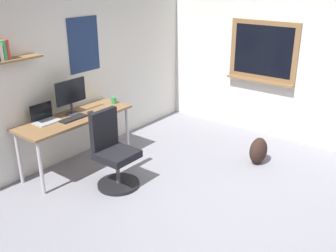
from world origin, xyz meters
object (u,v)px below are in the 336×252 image
Objects in this scene: coffee_mug at (114,100)px; backpack at (258,151)px; laptop at (45,118)px; monitor_primary at (71,94)px; keyboard at (74,118)px; office_chair at (113,155)px; computer_mouse at (90,112)px; desk at (75,122)px.

backpack is (0.89, -1.86, -0.59)m from coffee_mug.
laptop is 0.45m from monitor_primary.
laptop is 0.84× the size of keyboard.
coffee_mug is at bearing 43.82° from office_chair.
computer_mouse is at bearing 69.41° from office_chair.
desk is 5.10× the size of laptop.
keyboard is 0.99× the size of backpack.
coffee_mug is (0.69, -0.02, 0.12)m from desk.
keyboard is at bearing -126.45° from monitor_primary.
monitor_primary is at bearing 66.31° from desk.
keyboard is at bearing -176.29° from coffee_mug.
laptop is 0.83× the size of backpack.
computer_mouse is (0.25, 0.66, 0.34)m from office_chair.
backpack is (1.58, -1.88, -0.47)m from desk.
computer_mouse is (0.56, -0.21, -0.04)m from laptop.
laptop reaches higher than computer_mouse.
laptop is 2.98× the size of computer_mouse.
coffee_mug is at bearing 5.82° from computer_mouse.
laptop reaches higher than backpack.
desk is at bearing 160.65° from computer_mouse.
laptop reaches higher than desk.
desk reaches higher than backpack.
desk is 0.23m from computer_mouse.
computer_mouse reaches higher than backpack.
monitor_primary reaches higher than desk.
office_chair is 2.01m from backpack.
desk is 0.77m from office_chair.
keyboard is at bearing -37.03° from laptop.
laptop reaches higher than coffee_mug.
computer_mouse is at bearing -44.88° from monitor_primary.
coffee_mug is at bearing -8.63° from laptop.
coffee_mug is at bearing -1.70° from desk.
monitor_primary is (0.09, 0.82, 0.59)m from office_chair.
monitor_primary is 0.34m from computer_mouse.
coffee_mug is at bearing -9.64° from monitor_primary.
office_chair is at bearing -110.59° from computer_mouse.
monitor_primary is at bearing 170.36° from coffee_mug.
desk is 0.13m from keyboard.
monitor_primary is (0.40, -0.05, 0.22)m from laptop.
office_chair is at bearing -93.63° from desk.
backpack is at bearing -46.19° from laptop.
office_chair is 1.01m from monitor_primary.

